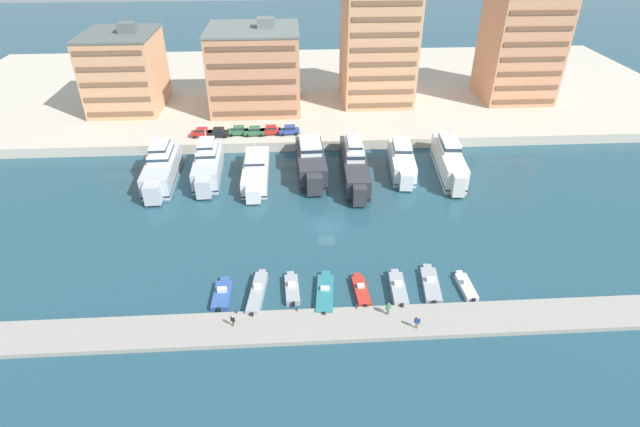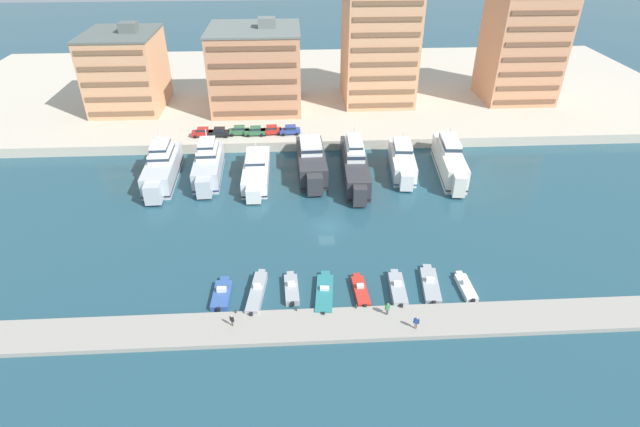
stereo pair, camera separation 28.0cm
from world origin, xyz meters
name	(u,v)px [view 2 (the right image)]	position (x,y,z in m)	size (l,w,h in m)	color
ground_plane	(327,227)	(0.00, 0.00, 0.00)	(400.00, 400.00, 0.00)	#234C5B
quay_promenade	(310,89)	(0.00, 62.03, 0.98)	(180.00, 70.00, 1.95)	beige
pier_dock	(339,325)	(0.00, -20.89, 0.29)	(120.00, 5.23, 0.58)	#9E998E
yacht_silver_far_left	(162,167)	(-27.79, 16.68, 2.41)	(5.20, 18.30, 8.25)	silver
yacht_silver_left	(208,165)	(-19.86, 17.34, 2.38)	(4.86, 16.56, 8.19)	silver
yacht_white_mid_left	(256,170)	(-11.38, 16.00, 1.69)	(4.37, 17.73, 5.98)	white
yacht_charcoal_center_left	(311,161)	(-1.57, 17.84, 2.29)	(5.25, 17.86, 7.36)	#333338
yacht_charcoal_center	(355,164)	(6.02, 15.94, 2.46)	(4.63, 21.60, 8.36)	#333338
yacht_white_center_right	(402,161)	(14.87, 17.70, 2.04)	(5.20, 16.29, 6.79)	white
yacht_ivory_mid_right	(450,160)	(23.15, 16.46, 2.50)	(5.26, 19.29, 7.80)	silver
motorboat_blue_far_left	(222,294)	(-14.13, -14.86, 0.40)	(2.26, 6.24, 1.31)	#33569E
motorboat_grey_left	(257,293)	(-9.75, -15.05, 0.55)	(2.45, 8.37, 1.56)	#9EA3A8
motorboat_grey_mid_left	(292,289)	(-5.44, -14.38, 0.43)	(1.95, 6.25, 1.30)	#9EA3A8
motorboat_teal_center_left	(324,293)	(-1.33, -15.45, 0.39)	(2.74, 8.15, 1.15)	teal
motorboat_red_center	(360,291)	(3.22, -15.26, 0.42)	(1.90, 6.40, 1.23)	red
motorboat_grey_center_right	(397,289)	(7.90, -15.33, 0.55)	(2.06, 6.92, 1.51)	#9EA3A8
motorboat_grey_mid_right	(430,284)	(12.31, -14.51, 0.39)	(2.74, 7.67, 1.23)	#9EA3A8
motorboat_white_right	(466,287)	(16.70, -15.22, 0.39)	(1.66, 5.86, 1.26)	white
car_red_far_left	(203,132)	(-22.69, 30.82, 2.93)	(4.11, 1.93, 1.80)	red
car_black_left	(219,132)	(-19.41, 30.63, 2.93)	(4.11, 1.95, 1.80)	black
car_green_mid_left	(239,130)	(-15.52, 31.31, 2.93)	(4.17, 2.06, 1.80)	#2D6642
car_green_center_left	(255,131)	(-12.29, 30.83, 2.93)	(4.13, 1.98, 1.80)	#2D6642
car_red_center	(271,130)	(-9.07, 31.14, 2.93)	(4.20, 2.13, 1.80)	red
car_blue_center_right	(290,130)	(-5.31, 31.00, 2.93)	(4.20, 2.13, 1.80)	#28428E
apartment_block_far_left	(127,70)	(-40.96, 49.03, 10.15)	(15.10, 17.86, 18.29)	tan
apartment_block_left	(256,68)	(-12.45, 47.68, 10.58)	(19.60, 17.98, 19.17)	tan
apartment_block_mid_left	(379,46)	(15.03, 50.98, 14.25)	(15.74, 17.19, 26.49)	tan
apartment_block_center_left	(523,42)	(47.49, 49.91, 14.81)	(15.63, 14.80, 27.60)	tan
pedestrian_near_edge	(416,322)	(8.68, -22.21, 1.62)	(0.65, 0.37, 1.76)	#7A6B56
pedestrian_mid_deck	(388,308)	(5.80, -19.78, 1.62)	(0.66, 0.36, 1.76)	#4C515B
pedestrian_far_side	(232,320)	(-12.25, -20.62, 1.52)	(0.54, 0.41, 1.60)	#7A6B56
bollard_west	(236,311)	(-12.05, -18.52, 0.90)	(0.20, 0.20, 0.61)	#2D2D33
bollard_west_mid	(296,308)	(-4.88, -18.52, 0.90)	(0.20, 0.20, 0.61)	#2D2D33
bollard_east_mid	(356,306)	(2.29, -18.52, 0.90)	(0.20, 0.20, 0.61)	#2D2D33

